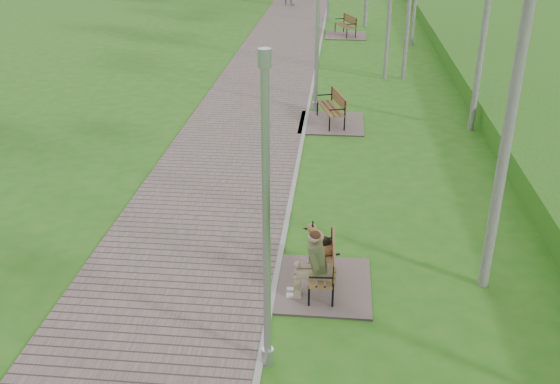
{
  "coord_description": "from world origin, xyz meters",
  "views": [
    {
      "loc": [
        0.98,
        -5.55,
        6.07
      ],
      "look_at": [
        -0.07,
        5.06,
        1.01
      ],
      "focal_mm": 40.0,
      "sensor_mm": 36.0,
      "label": 1
    }
  ],
  "objects": [
    {
      "name": "kerb",
      "position": [
        0.0,
        21.5,
        0.03
      ],
      "size": [
        0.1,
        67.0,
        0.05
      ],
      "primitive_type": "cube",
      "color": "#999993",
      "rests_on": "ground"
    },
    {
      "name": "bench_third",
      "position": [
        1.1,
        24.95,
        0.22
      ],
      "size": [
        1.92,
        2.14,
        1.18
      ],
      "color": "#695955",
      "rests_on": "ground"
    },
    {
      "name": "lamp_post_second",
      "position": [
        0.24,
        13.14,
        2.36
      ],
      "size": [
        0.2,
        0.2,
        5.05
      ],
      "color": "#9B9DA2",
      "rests_on": "ground"
    },
    {
      "name": "bench_second",
      "position": [
        0.73,
        11.99,
        0.21
      ],
      "size": [
        1.88,
        2.09,
        1.15
      ],
      "color": "#695955",
      "rests_on": "ground"
    },
    {
      "name": "walkway",
      "position": [
        -1.75,
        21.5,
        0.02
      ],
      "size": [
        3.5,
        67.0,
        0.04
      ],
      "primitive_type": "cube",
      "color": "#695955",
      "rests_on": "ground"
    },
    {
      "name": "lamp_post_near",
      "position": [
        0.11,
        1.43,
        2.11
      ],
      "size": [
        0.17,
        0.17,
        4.52
      ],
      "color": "#9B9DA2",
      "rests_on": "ground"
    },
    {
      "name": "bench_main",
      "position": [
        0.73,
        3.44,
        0.4
      ],
      "size": [
        1.65,
        1.83,
        1.44
      ],
      "color": "#695955",
      "rests_on": "ground"
    }
  ]
}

